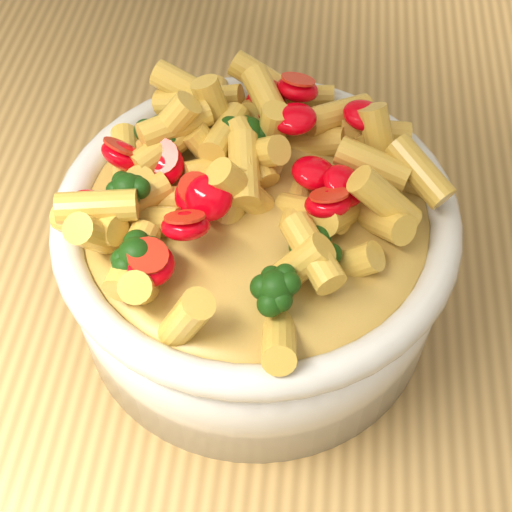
# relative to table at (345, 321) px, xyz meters

# --- Properties ---
(table) EXTENTS (1.20, 0.80, 0.90)m
(table) POSITION_rel_table_xyz_m (0.00, 0.00, 0.00)
(table) COLOR #B1894C
(table) RESTS_ON ground
(serving_bowl) EXTENTS (0.27, 0.27, 0.12)m
(serving_bowl) POSITION_rel_table_xyz_m (-0.08, -0.05, 0.16)
(serving_bowl) COLOR silver
(serving_bowl) RESTS_ON table
(pasta_salad) EXTENTS (0.22, 0.22, 0.05)m
(pasta_salad) POSITION_rel_table_xyz_m (-0.08, -0.05, 0.23)
(pasta_salad) COLOR #FFD750
(pasta_salad) RESTS_ON serving_bowl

